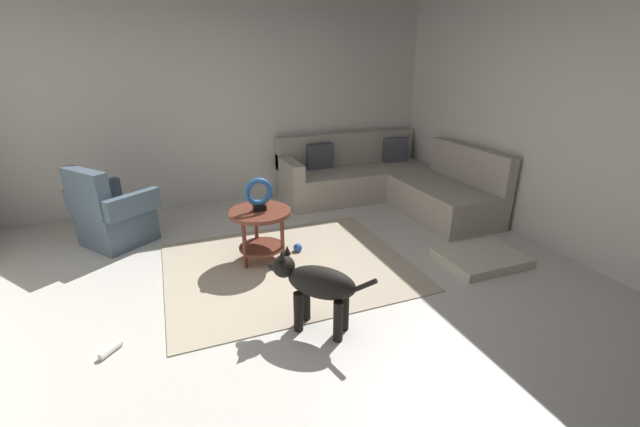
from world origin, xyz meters
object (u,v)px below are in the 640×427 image
(dog_bed_mat, at_px, (481,258))
(dog, at_px, (316,285))
(side_table, at_px, (260,222))
(dog_toy_rope, at_px, (111,350))
(torus_sculpture, at_px, (259,193))
(dog_toy_ball, at_px, (298,248))
(sectional_couch, at_px, (385,183))
(armchair, at_px, (112,216))

(dog_bed_mat, distance_m, dog, 1.98)
(side_table, bearing_deg, dog_toy_rope, -143.48)
(torus_sculpture, bearing_deg, dog_toy_ball, 7.49)
(torus_sculpture, height_order, dog, torus_sculpture)
(dog_toy_rope, bearing_deg, side_table, 36.52)
(sectional_couch, distance_m, dog_toy_rope, 3.95)
(sectional_couch, relative_size, dog_toy_ball, 24.13)
(armchair, xyz_separation_m, side_table, (1.40, -0.97, 0.09))
(dog, xyz_separation_m, dog_toy_ball, (0.28, 1.28, -0.33))
(armchair, relative_size, side_table, 1.67)
(dog, relative_size, dog_toy_ball, 7.02)
(sectional_couch, distance_m, side_table, 2.32)
(dog_bed_mat, height_order, dog_toy_rope, dog_bed_mat)
(dog, bearing_deg, dog_toy_ball, 30.86)
(sectional_couch, relative_size, dog, 3.44)
(dog_bed_mat, height_order, dog_toy_ball, dog_toy_ball)
(dog, bearing_deg, armchair, 77.74)
(side_table, relative_size, dog, 0.92)
(dog_bed_mat, bearing_deg, dog_toy_ball, 151.60)
(sectional_couch, bearing_deg, dog_toy_rope, -148.19)
(armchair, height_order, side_table, armchair)
(torus_sculpture, relative_size, dog_toy_ball, 3.50)
(sectional_couch, relative_size, torus_sculpture, 6.90)
(dog_toy_ball, bearing_deg, sectional_couch, 32.68)
(torus_sculpture, bearing_deg, side_table, 180.00)
(dog_toy_rope, bearing_deg, sectional_couch, 31.81)
(sectional_couch, xyz_separation_m, armchair, (-3.44, -0.13, 0.03))
(armchair, relative_size, dog_toy_ball, 10.72)
(side_table, bearing_deg, dog, -84.59)
(dog, bearing_deg, dog_bed_mat, -35.34)
(sectional_couch, distance_m, dog_bed_mat, 1.96)
(sectional_couch, height_order, side_table, sectional_couch)
(armchair, distance_m, side_table, 1.71)
(side_table, xyz_separation_m, torus_sculpture, (0.00, 0.00, 0.29))
(sectional_couch, distance_m, armchair, 3.45)
(side_table, height_order, dog_bed_mat, side_table)
(sectional_couch, height_order, dog_toy_rope, sectional_couch)
(dog_toy_ball, bearing_deg, dog, -102.26)
(dog, bearing_deg, sectional_couch, 3.63)
(armchair, bearing_deg, dog_toy_ball, 25.61)
(dog_toy_ball, bearing_deg, side_table, -172.51)
(dog_bed_mat, relative_size, dog_toy_rope, 4.64)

